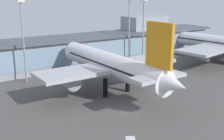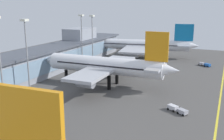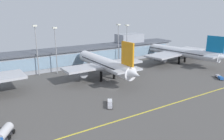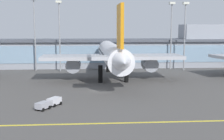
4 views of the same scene
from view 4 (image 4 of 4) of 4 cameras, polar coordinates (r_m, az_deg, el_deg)
ground_plane at (r=64.94m, az=-2.71°, el=-4.14°), size 187.05×187.05×0.00m
taxiway_centreline_stripe at (r=43.68m, az=-2.01°, el=-10.22°), size 149.64×0.50×0.01m
terminal_building at (r=106.16m, az=-2.05°, el=3.54°), size 136.61×14.00×15.03m
airliner_near_right at (r=77.50m, az=0.08°, el=2.92°), size 36.91×48.07×18.49m
service_truck_far at (r=53.05m, az=-12.00°, el=-6.21°), size 4.24×5.58×1.40m
apron_light_mast_west at (r=95.84m, az=-10.08°, el=8.49°), size 1.80×1.80×22.18m
apron_light_mast_centre at (r=101.56m, az=11.34°, el=8.43°), size 1.80×1.80×22.20m
apron_light_mast_east at (r=99.57m, az=13.85°, el=8.28°), size 1.80×1.80×21.93m
apron_light_mast_far_east at (r=99.28m, az=-14.68°, el=8.69°), size 1.80×1.80×23.27m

